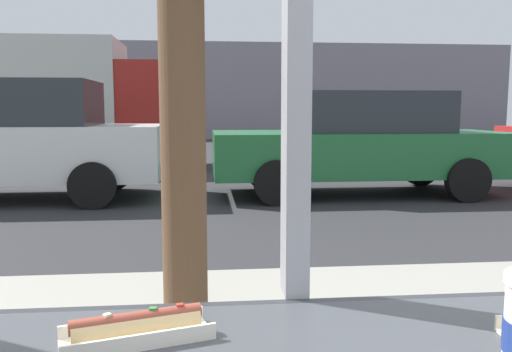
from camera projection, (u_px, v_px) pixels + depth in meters
The scene contains 6 objects.
ground_plane at pixel (216, 188), 9.07m from camera, with size 60.00×60.00×0.00m, color #2D2D30.
building_facade_far at pixel (207, 91), 24.05m from camera, with size 28.00×1.20×4.28m, color gray.
hotdog_tray_near at pixel (137, 327), 0.89m from camera, with size 0.27×0.15×0.05m.
parked_car_white at pixel (7, 140), 7.81m from camera, with size 4.58×1.91×1.76m.
parked_car_green at pixel (360, 142), 8.33m from camera, with size 4.51×1.90×1.60m.
box_truck at pixel (48, 99), 11.79m from camera, with size 6.47×2.44×2.83m.
Camera 1 is at (-0.19, -1.00, 1.34)m, focal length 37.32 mm.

